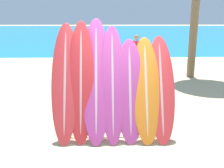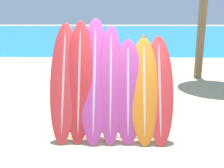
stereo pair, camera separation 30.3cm
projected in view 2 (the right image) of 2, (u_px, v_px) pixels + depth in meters
name	position (u px, v px, depth m)	size (l,w,h in m)	color
ground_plane	(122.00, 146.00, 5.08)	(160.00, 160.00, 0.00)	#CCB789
ocean_water	(119.00, 32.00, 44.08)	(120.00, 60.00, 0.01)	teal
surfboard_rack	(111.00, 115.00, 5.34)	(2.27, 0.04, 0.91)	gray
surfboard_slot_0	(64.00, 82.00, 5.27)	(0.55, 1.04, 2.33)	red
surfboard_slot_1	(79.00, 81.00, 5.26)	(0.53, 0.98, 2.37)	red
surfboard_slot_2	(94.00, 79.00, 5.28)	(0.58, 1.18, 2.42)	#B23D8E
surfboard_slot_3	(111.00, 83.00, 5.25)	(0.50, 1.05, 2.27)	#B23D8E
surfboard_slot_4	(128.00, 91.00, 5.22)	(0.58, 0.87, 2.00)	#B23D8E
surfboard_slot_5	(144.00, 90.00, 5.21)	(0.57, 0.97, 2.03)	orange
surfboard_slot_6	(160.00, 89.00, 5.22)	(0.55, 0.99, 2.06)	red
person_near_water	(115.00, 54.00, 10.83)	(0.23, 0.29, 1.74)	beige
person_mid_beach	(74.00, 54.00, 10.52)	(0.30, 0.24, 1.81)	tan
person_far_left	(143.00, 52.00, 11.66)	(0.28, 0.25, 1.66)	#A87A5B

